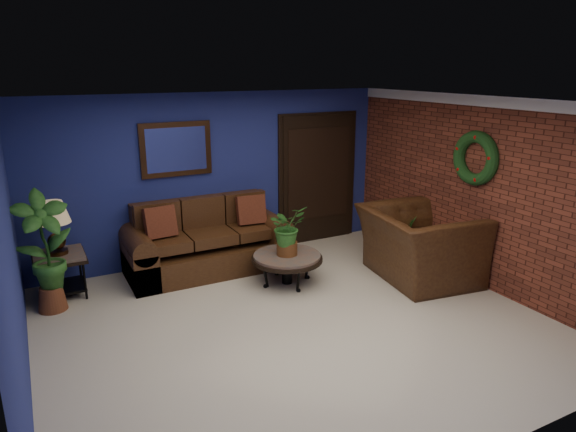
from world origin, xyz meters
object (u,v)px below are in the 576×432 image
sofa (207,246)px  armchair (419,245)px  end_table (60,264)px  table_lamp (54,221)px  coffee_table (287,258)px  side_chair (239,224)px

sofa → armchair: 3.02m
end_table → table_lamp: (0.00, 0.00, 0.56)m
coffee_table → end_table: end_table is taller
end_table → coffee_table: bearing=-19.7°
coffee_table → table_lamp: size_ratio=1.45×
end_table → side_chair: side_chair is taller
end_table → armchair: armchair is taller
table_lamp → side_chair: size_ratio=0.63×
coffee_table → armchair: (1.70, -0.67, 0.13)m
coffee_table → side_chair: side_chair is taller
end_table → table_lamp: size_ratio=0.95×
side_chair → coffee_table: bearing=-61.7°
side_chair → armchair: bearing=-27.0°
end_table → armchair: size_ratio=0.42×
sofa → armchair: bearing=-34.3°
armchair → end_table: bearing=77.4°
coffee_table → end_table: (-2.75, 0.98, 0.08)m
table_lamp → coffee_table: bearing=-19.7°
sofa → side_chair: (0.53, 0.04, 0.25)m
sofa → coffee_table: sofa is taller
coffee_table → table_lamp: (-2.75, 0.98, 0.65)m
coffee_table → end_table: 2.92m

